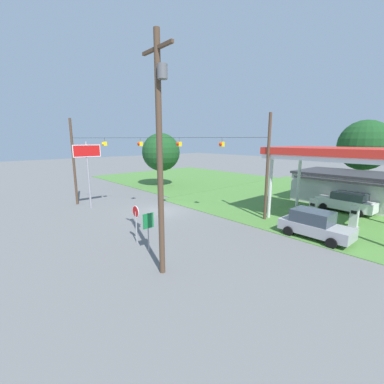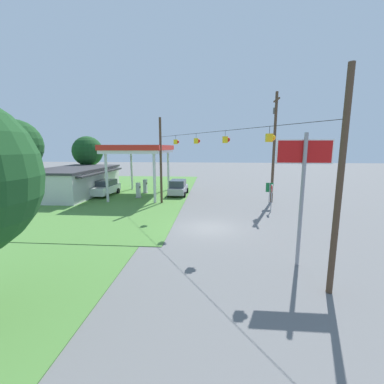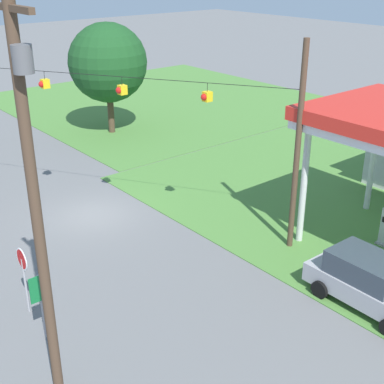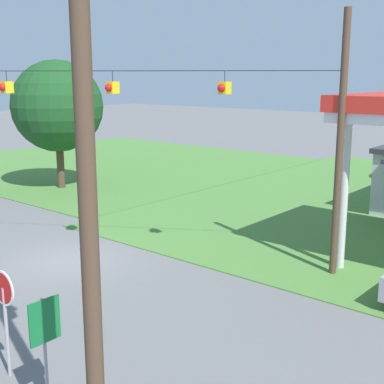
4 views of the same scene
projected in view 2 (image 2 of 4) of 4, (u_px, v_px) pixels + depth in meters
ground_plane at (208, 228)px, 18.59m from camera, size 160.00×160.00×0.00m
grass_verge_station_corner at (83, 191)px, 33.75m from camera, size 36.00×28.00×0.04m
gas_station_canopy at (141, 150)px, 30.18m from camera, size 9.78×6.48×6.00m
gas_station_store at (75, 181)px, 31.54m from camera, size 12.90×7.41×3.27m
fuel_pump_near at (138, 191)px, 29.47m from camera, size 0.71×0.56×1.75m
fuel_pump_far at (145, 187)px, 32.50m from camera, size 0.71×0.56×1.75m
car_at_pumps_front at (178, 187)px, 31.04m from camera, size 4.61×2.16×1.90m
car_at_pumps_rear at (106, 188)px, 30.90m from camera, size 4.97×2.31×1.87m
stop_sign_roadside at (272, 192)px, 22.99m from camera, size 0.80×0.08×2.50m
stop_sign_overhead at (303, 170)px, 12.05m from camera, size 0.22×2.59×6.44m
route_sign at (269, 190)px, 24.72m from camera, size 0.10×0.70×2.40m
utility_pole_main at (274, 143)px, 26.35m from camera, size 2.20×0.44×11.23m
signal_span_gantry at (209, 162)px, 17.77m from camera, size 16.22×10.24×8.69m
tree_behind_station at (15, 146)px, 29.17m from camera, size 5.86×5.86×8.90m
tree_far_back at (88, 151)px, 38.16m from camera, size 4.41×4.41×7.38m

